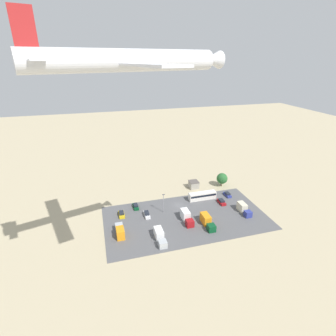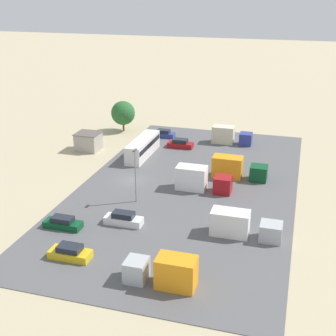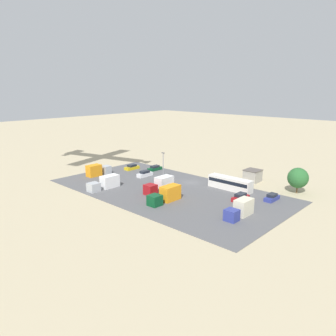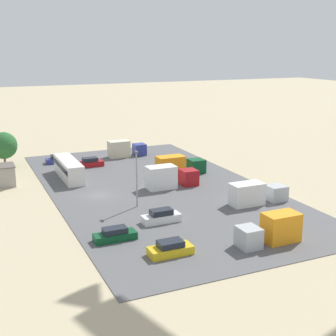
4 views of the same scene
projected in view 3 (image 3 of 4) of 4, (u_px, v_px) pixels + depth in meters
The scene contains 16 objects.
ground_plane at pixel (191, 183), 85.43m from camera, with size 400.00×400.00×0.00m, color tan.
parking_lot_surface at pixel (167, 190), 79.18m from camera, with size 57.62×30.73×0.08m.
shed_building at pixel (253, 176), 86.41m from camera, with size 3.97×4.19×3.18m.
bus at pixel (230, 183), 79.25m from camera, with size 11.20×2.64×3.04m.
parked_car_0 at pixel (145, 174), 91.36m from camera, with size 1.75×4.74×1.63m.
parked_car_1 at pixel (240, 197), 71.88m from camera, with size 1.96×4.59×1.59m.
parked_car_2 at pixel (132, 167), 99.15m from camera, with size 1.98×4.58×1.51m.
parked_car_3 at pixel (155, 168), 98.10m from camera, with size 1.76×4.69×1.45m.
parked_car_4 at pixel (272, 198), 71.84m from camera, with size 1.82×4.24×1.50m.
parked_truck_0 at pixel (240, 209), 62.71m from camera, with size 2.37×7.29×3.16m.
parked_truck_1 at pixel (166, 195), 70.89m from camera, with size 2.50×8.29×3.27m.
parked_truck_2 at pixel (160, 185), 77.84m from camera, with size 2.53×7.97×3.41m.
parked_truck_3 at pixel (97, 170), 92.18m from camera, with size 2.45×7.17×3.19m.
parked_truck_4 at pixel (105, 183), 80.25m from camera, with size 2.47×8.27×2.99m.
tree_near_shed at pixel (298, 178), 76.28m from camera, with size 4.78×4.78×6.11m.
light_pole_lot_centre at pixel (163, 165), 86.70m from camera, with size 0.90×0.28×7.53m.
Camera 3 is at (-51.96, 63.75, 24.18)m, focal length 35.00 mm.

